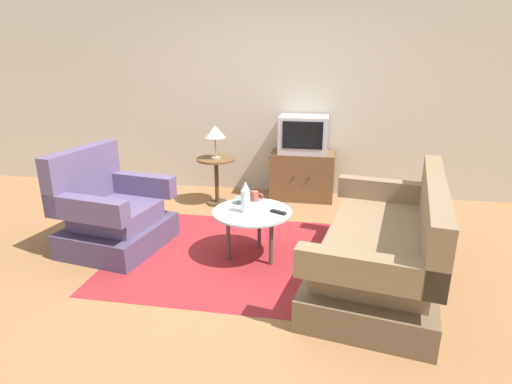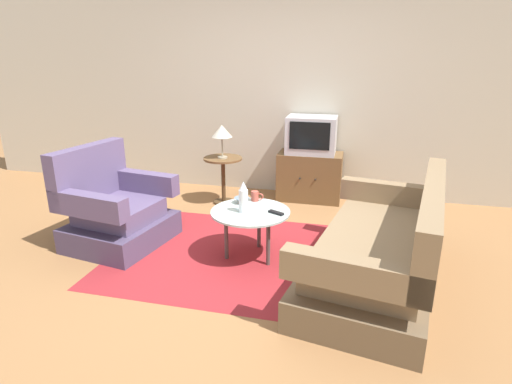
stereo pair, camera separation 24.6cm
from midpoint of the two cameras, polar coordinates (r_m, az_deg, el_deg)
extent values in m
plane|color=olive|center=(3.77, -4.36, -9.92)|extent=(16.00, 16.00, 0.00)
cube|color=#BCB29E|center=(5.53, 1.07, 13.89)|extent=(9.00, 0.12, 2.70)
cube|color=maroon|center=(3.89, -2.34, -8.87)|extent=(2.55, 1.83, 0.00)
cube|color=#4B3E5C|center=(4.29, -19.88, -5.59)|extent=(0.94, 1.03, 0.24)
cube|color=#5B4C70|center=(4.21, -20.19, -2.97)|extent=(0.76, 0.73, 0.18)
cube|color=#5B4C70|center=(4.32, -24.12, 2.05)|extent=(0.29, 0.92, 0.53)
cube|color=#5B4C70|center=(3.88, -24.03, -2.19)|extent=(0.81, 0.27, 0.21)
cube|color=#5B4C70|center=(4.44, -17.38, 1.05)|extent=(0.81, 0.27, 0.21)
cube|color=brown|center=(3.59, 14.04, -9.87)|extent=(1.22, 1.97, 0.24)
cube|color=#846B4C|center=(3.49, 14.31, -6.82)|extent=(1.04, 1.67, 0.18)
cube|color=#846B4C|center=(3.36, 21.26, -2.56)|extent=(0.47, 1.83, 0.47)
cube|color=#846B4C|center=(4.21, 15.82, 0.23)|extent=(0.92, 0.30, 0.20)
cube|color=#846B4C|center=(2.65, 12.51, -10.56)|extent=(0.92, 0.30, 0.20)
cylinder|color=#B2C6C1|center=(3.71, -2.43, -2.76)|extent=(0.71, 0.71, 0.02)
cylinder|color=#4C4742|center=(3.99, -1.31, -4.71)|extent=(0.04, 0.04, 0.44)
cylinder|color=#4C4742|center=(3.77, -5.71, -6.25)|extent=(0.04, 0.04, 0.44)
cylinder|color=#4C4742|center=(3.67, 0.16, -6.90)|extent=(0.04, 0.04, 0.44)
cylinder|color=brown|center=(5.09, -6.90, 4.50)|extent=(0.47, 0.47, 0.02)
cylinder|color=#47311C|center=(5.17, -6.78, 1.34)|extent=(0.05, 0.05, 0.56)
cylinder|color=#47311C|center=(5.25, -6.67, -1.46)|extent=(0.26, 0.26, 0.02)
cube|color=brown|center=(5.35, 5.04, 2.27)|extent=(0.80, 0.43, 0.61)
sphere|color=black|center=(5.14, 3.76, 1.95)|extent=(0.02, 0.02, 0.02)
sphere|color=black|center=(5.12, 5.89, 1.84)|extent=(0.02, 0.02, 0.02)
cube|color=#B7B7BC|center=(5.24, 5.21, 7.90)|extent=(0.60, 0.44, 0.46)
cube|color=black|center=(5.02, 5.00, 7.75)|extent=(0.48, 0.01, 0.33)
cylinder|color=#9E937A|center=(5.05, -6.94, 4.67)|extent=(0.12, 0.12, 0.02)
cylinder|color=#9E937A|center=(5.03, -7.00, 6.10)|extent=(0.02, 0.02, 0.24)
cone|color=beige|center=(4.99, -7.09, 8.25)|extent=(0.25, 0.25, 0.14)
cylinder|color=white|center=(3.64, -3.39, -1.31)|extent=(0.08, 0.08, 0.21)
cone|color=white|center=(3.60, -3.43, 0.82)|extent=(0.07, 0.07, 0.08)
cylinder|color=#B74C3D|center=(3.95, -1.97, -0.58)|extent=(0.07, 0.07, 0.09)
torus|color=#B74C3D|center=(3.94, -1.21, -0.62)|extent=(0.07, 0.01, 0.07)
cone|color=slate|center=(3.89, -3.74, -1.21)|extent=(0.15, 0.15, 0.05)
cube|color=black|center=(3.65, 1.16, -2.81)|extent=(0.15, 0.10, 0.02)
camera|label=1|loc=(0.12, -91.80, -0.60)|focal=29.11mm
camera|label=2|loc=(0.12, 88.20, 0.60)|focal=29.11mm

